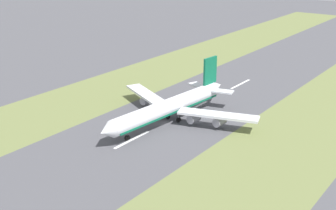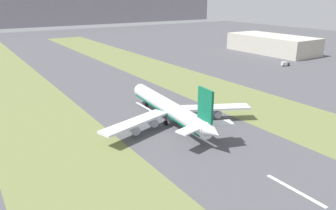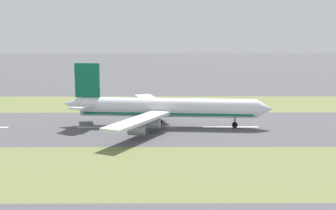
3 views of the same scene
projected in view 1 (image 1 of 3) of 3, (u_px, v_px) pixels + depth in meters
The scene contains 7 objects.
ground_plane at pixel (164, 123), 173.90m from camera, with size 800.00×800.00×0.00m, color #4C4C51.
grass_median_west at pixel (278, 154), 149.15m from camera, with size 40.00×600.00×0.01m, color olive.
grass_median_east at pixel (79, 100), 198.65m from camera, with size 40.00×600.00×0.01m, color olive.
centreline_dash_near at pixel (241, 84), 220.89m from camera, with size 1.20×18.00×0.01m, color silver.
centreline_dash_mid at pixel (195, 107), 190.30m from camera, with size 1.20×18.00×0.01m, color silver.
centreline_dash_far at pixel (132, 140), 159.70m from camera, with size 1.20×18.00×0.01m, color silver.
airplane_main_jet at pixel (171, 106), 173.87m from camera, with size 63.89×67.22×20.20m.
Camera 1 is at (-95.54, 130.26, 64.78)m, focal length 50.00 mm.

